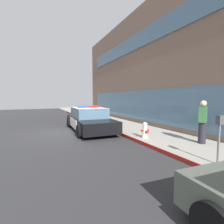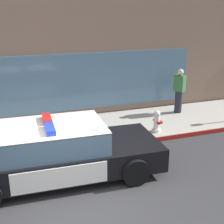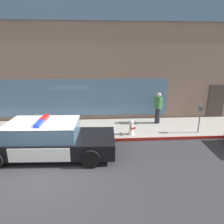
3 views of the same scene
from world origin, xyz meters
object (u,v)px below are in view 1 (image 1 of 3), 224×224
(fire_hydrant, at_px, (145,130))
(police_cruiser, at_px, (89,119))
(pedestrian_on_sidewalk, at_px, (203,122))
(parking_meter, at_px, (219,131))

(fire_hydrant, bearing_deg, police_cruiser, -156.88)
(pedestrian_on_sidewalk, bearing_deg, fire_hydrant, 12.11)
(police_cruiser, height_order, fire_hydrant, police_cruiser)
(police_cruiser, relative_size, parking_meter, 3.85)
(fire_hydrant, distance_m, pedestrian_on_sidewalk, 2.33)
(parking_meter, bearing_deg, police_cruiser, -167.60)
(pedestrian_on_sidewalk, height_order, parking_meter, pedestrian_on_sidewalk)
(police_cruiser, distance_m, fire_hydrant, 3.85)
(parking_meter, bearing_deg, pedestrian_on_sidewalk, 136.53)
(police_cruiser, height_order, pedestrian_on_sidewalk, pedestrian_on_sidewalk)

